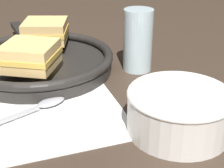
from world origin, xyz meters
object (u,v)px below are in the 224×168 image
object	(u,v)px
spoon	(40,106)
soup_bowl	(179,109)
sandwich_near_right	(45,31)
drinking_glass	(138,40)
sandwich_near_left	(30,56)
skillet	(40,62)

from	to	relation	value
spoon	soup_bowl	bearing A→B (deg)	-56.97
sandwich_near_right	drinking_glass	distance (m)	0.21
soup_bowl	sandwich_near_right	world-z (taller)	sandwich_near_right
soup_bowl	sandwich_near_left	size ratio (longest dim) A/B	1.25
soup_bowl	sandwich_near_left	world-z (taller)	sandwich_near_left
spoon	sandwich_near_right	distance (m)	0.25
sandwich_near_left	spoon	bearing A→B (deg)	-87.36
soup_bowl	spoon	xyz separation A→B (m)	(-0.20, 0.12, -0.03)
sandwich_near_right	drinking_glass	xyz separation A→B (m)	(0.18, -0.12, -0.00)
sandwich_near_left	drinking_glass	distance (m)	0.22
sandwich_near_left	sandwich_near_right	bearing A→B (deg)	73.14
drinking_glass	sandwich_near_left	bearing A→B (deg)	-172.73
soup_bowl	spoon	bearing A→B (deg)	148.56
soup_bowl	spoon	size ratio (longest dim) A/B	1.04
soup_bowl	drinking_glass	size ratio (longest dim) A/B	1.22
spoon	skillet	distance (m)	0.17
soup_bowl	skillet	size ratio (longest dim) A/B	0.36
spoon	drinking_glass	world-z (taller)	drinking_glass
sandwich_near_right	drinking_glass	world-z (taller)	drinking_glass
spoon	sandwich_near_left	bearing A→B (deg)	67.11
sandwich_near_left	drinking_glass	size ratio (longest dim) A/B	0.98
sandwich_near_left	drinking_glass	bearing A→B (deg)	7.27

